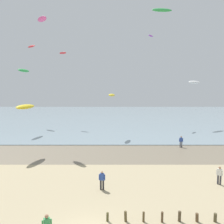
# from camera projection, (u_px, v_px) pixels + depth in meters

# --- Properties ---
(wet_sand_strip) EXTENTS (120.00, 8.92, 0.01)m
(wet_sand_strip) POSITION_uv_depth(u_px,v_px,m) (102.00, 154.00, 31.11)
(wet_sand_strip) COLOR #7A6D59
(wet_sand_strip) RESTS_ON ground
(sea) EXTENTS (160.00, 70.00, 0.10)m
(sea) POSITION_uv_depth(u_px,v_px,m) (108.00, 117.00, 70.34)
(sea) COLOR #7F939E
(sea) RESTS_ON ground
(person_nearest_camera) EXTENTS (0.56, 0.27, 1.71)m
(person_nearest_camera) POSITION_uv_depth(u_px,v_px,m) (103.00, 180.00, 20.06)
(person_nearest_camera) COLOR #232328
(person_nearest_camera) RESTS_ON ground
(person_by_waterline) EXTENTS (0.44, 0.41, 1.71)m
(person_by_waterline) POSITION_uv_depth(u_px,v_px,m) (220.00, 175.00, 21.11)
(person_by_waterline) COLOR #383842
(person_by_waterline) RESTS_ON ground
(person_right_flank) EXTENTS (0.56, 0.29, 1.71)m
(person_right_flank) POSITION_uv_depth(u_px,v_px,m) (182.00, 141.00, 34.26)
(person_right_flank) COLOR #4C4C56
(person_right_flank) RESTS_ON ground
(kite_aloft_1) EXTENTS (1.73, 2.08, 0.51)m
(kite_aloft_1) POSITION_uv_depth(u_px,v_px,m) (152.00, 36.00, 52.75)
(kite_aloft_1) COLOR purple
(kite_aloft_2) EXTENTS (1.94, 3.70, 0.90)m
(kite_aloft_2) POSITION_uv_depth(u_px,v_px,m) (25.00, 71.00, 44.95)
(kite_aloft_2) COLOR green
(kite_aloft_4) EXTENTS (2.08, 1.64, 0.57)m
(kite_aloft_4) POSITION_uv_depth(u_px,v_px,m) (64.00, 53.00, 52.32)
(kite_aloft_4) COLOR red
(kite_aloft_5) EXTENTS (2.91, 1.27, 0.80)m
(kite_aloft_5) POSITION_uv_depth(u_px,v_px,m) (163.00, 10.00, 31.48)
(kite_aloft_5) COLOR green
(kite_aloft_6) EXTENTS (2.46, 2.71, 0.75)m
(kite_aloft_6) POSITION_uv_depth(u_px,v_px,m) (43.00, 19.00, 34.14)
(kite_aloft_6) COLOR #E54C99
(kite_aloft_8) EXTENTS (2.88, 2.74, 0.82)m
(kite_aloft_8) POSITION_uv_depth(u_px,v_px,m) (32.00, 46.00, 54.24)
(kite_aloft_8) COLOR red
(kite_aloft_10) EXTENTS (1.63, 2.89, 0.59)m
(kite_aloft_10) POSITION_uv_depth(u_px,v_px,m) (113.00, 95.00, 40.32)
(kite_aloft_10) COLOR yellow
(kite_aloft_11) EXTENTS (3.69, 3.01, 0.89)m
(kite_aloft_11) POSITION_uv_depth(u_px,v_px,m) (195.00, 82.00, 49.88)
(kite_aloft_11) COLOR white
(kite_aloft_12) EXTENTS (2.07, 3.75, 0.72)m
(kite_aloft_12) POSITION_uv_depth(u_px,v_px,m) (26.00, 107.00, 29.68)
(kite_aloft_12) COLOR yellow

